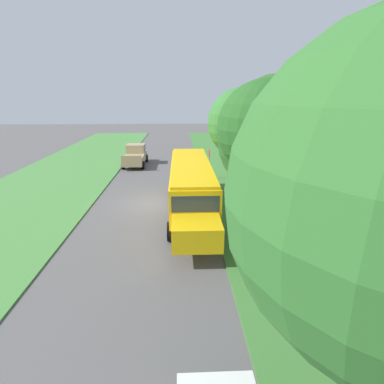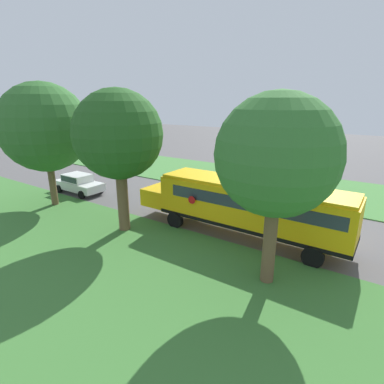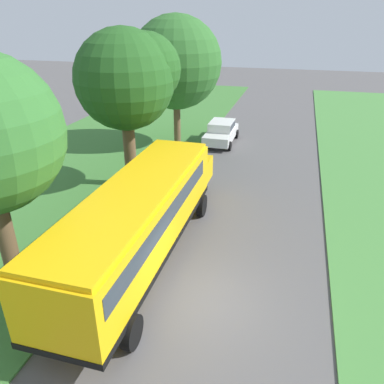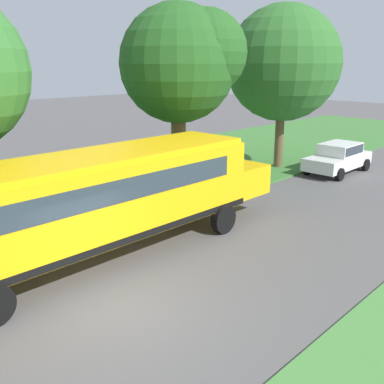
# 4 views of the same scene
# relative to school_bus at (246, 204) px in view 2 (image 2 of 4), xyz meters

# --- Properties ---
(ground_plane) EXTENTS (120.00, 120.00, 0.00)m
(ground_plane) POSITION_rel_school_bus_xyz_m (2.74, -1.69, -1.92)
(ground_plane) COLOR #565454
(grass_verge) EXTENTS (12.00, 80.00, 0.08)m
(grass_verge) POSITION_rel_school_bus_xyz_m (-7.26, -1.69, -1.88)
(grass_verge) COLOR #3D7533
(grass_verge) RESTS_ON ground
(grass_far_side) EXTENTS (10.00, 80.00, 0.07)m
(grass_far_side) POSITION_rel_school_bus_xyz_m (11.74, -1.69, -1.89)
(grass_far_side) COLOR #47843D
(grass_far_side) RESTS_ON ground
(school_bus) EXTENTS (2.84, 12.42, 3.16)m
(school_bus) POSITION_rel_school_bus_xyz_m (0.00, 0.00, 0.00)
(school_bus) COLOR yellow
(school_bus) RESTS_ON ground
(car_white_nearest) EXTENTS (2.02, 4.40, 1.56)m
(car_white_nearest) POSITION_rel_school_bus_xyz_m (-0.06, 14.85, -1.05)
(car_white_nearest) COLOR silver
(car_white_nearest) RESTS_ON ground
(oak_tree_beside_bus) EXTENTS (4.68, 4.68, 7.72)m
(oak_tree_beside_bus) POSITION_rel_school_bus_xyz_m (-3.55, -2.72, 3.49)
(oak_tree_beside_bus) COLOR brown
(oak_tree_beside_bus) RESTS_ON ground
(oak_tree_roadside_mid) EXTENTS (4.98, 4.94, 8.01)m
(oak_tree_roadside_mid) POSITION_rel_school_bus_xyz_m (-2.99, 6.36, 3.75)
(oak_tree_roadside_mid) COLOR brown
(oak_tree_roadside_mid) RESTS_ON ground
(oak_tree_far_end) EXTENTS (5.99, 5.99, 8.58)m
(oak_tree_far_end) POSITION_rel_school_bus_xyz_m (-3.01, 13.55, 3.77)
(oak_tree_far_end) COLOR brown
(oak_tree_far_end) RESTS_ON ground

